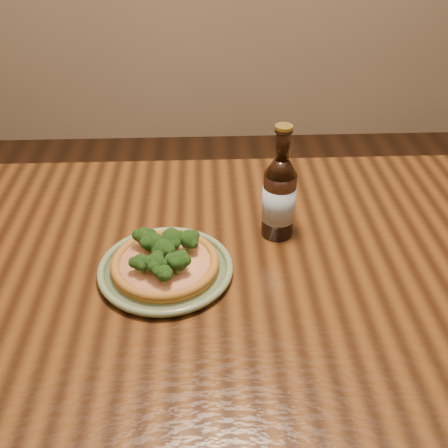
{
  "coord_description": "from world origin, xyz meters",
  "views": [
    {
      "loc": [
        -0.09,
        -0.68,
        1.41
      ],
      "look_at": [
        -0.05,
        0.15,
        0.82
      ],
      "focal_mm": 42.0,
      "sensor_mm": 36.0,
      "label": 1
    }
  ],
  "objects_px": {
    "plate": "(166,269)",
    "table": "(251,303)",
    "beer_bottle": "(279,197)",
    "pizza": "(165,260)"
  },
  "relations": [
    {
      "from": "table",
      "to": "pizza",
      "type": "bearing_deg",
      "value": -177.83
    },
    {
      "from": "plate",
      "to": "pizza",
      "type": "distance_m",
      "value": 0.02
    },
    {
      "from": "beer_bottle",
      "to": "plate",
      "type": "bearing_deg",
      "value": -147.67
    },
    {
      "from": "plate",
      "to": "pizza",
      "type": "bearing_deg",
      "value": 107.1
    },
    {
      "from": "beer_bottle",
      "to": "pizza",
      "type": "bearing_deg",
      "value": -147.8
    },
    {
      "from": "table",
      "to": "beer_bottle",
      "type": "bearing_deg",
      "value": 62.08
    },
    {
      "from": "table",
      "to": "plate",
      "type": "height_order",
      "value": "plate"
    },
    {
      "from": "table",
      "to": "pizza",
      "type": "height_order",
      "value": "pizza"
    },
    {
      "from": "plate",
      "to": "table",
      "type": "bearing_deg",
      "value": 2.36
    },
    {
      "from": "pizza",
      "to": "beer_bottle",
      "type": "distance_m",
      "value": 0.27
    }
  ]
}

